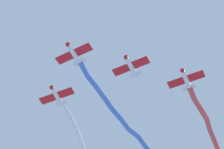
% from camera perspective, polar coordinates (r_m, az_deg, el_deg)
% --- Properties ---
extents(airplane_lead, '(5.04, 5.02, 1.46)m').
position_cam_1_polar(airplane_lead, '(70.99, -4.54, 2.51)').
color(airplane_lead, white).
extents(smoke_trail_lead, '(17.60, 15.38, 1.73)m').
position_cam_1_polar(smoke_trail_lead, '(77.42, 0.72, -4.71)').
color(smoke_trail_lead, '#4C75DB').
extents(airplane_left_wing, '(5.14, 4.91, 1.46)m').
position_cam_1_polar(airplane_left_wing, '(72.09, 2.27, 1.02)').
color(airplane_left_wing, white).
extents(airplane_right_wing, '(5.27, 4.77, 1.46)m').
position_cam_1_polar(airplane_right_wing, '(76.32, -6.58, -2.52)').
color(airplane_right_wing, white).
extents(airplane_slot, '(5.26, 4.77, 1.46)m').
position_cam_1_polar(airplane_slot, '(73.97, 8.81, -0.56)').
color(airplane_slot, white).
extents(smoke_trail_slot, '(16.46, 21.33, 4.43)m').
position_cam_1_polar(smoke_trail_slot, '(84.97, 11.80, -7.41)').
color(smoke_trail_slot, '#DB4C4C').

